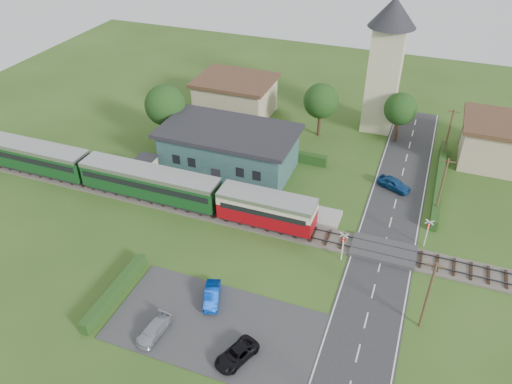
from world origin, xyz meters
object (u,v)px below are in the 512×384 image
(equipment_hut, at_px, (146,167))
(train, at_px, (125,177))
(house_east, at_px, (497,141))
(pedestrian_far, at_px, (167,177))
(house_west, at_px, (235,96))
(car_park_dark, at_px, (236,354))
(crossing_signal_far, at_px, (428,229))
(car_park_silver, at_px, (154,330))
(church_tower, at_px, (387,56))
(crossing_signal_near, at_px, (343,242))
(car_on_road, at_px, (394,184))
(pedestrian_near, at_px, (255,196))
(car_park_blue, at_px, (212,295))
(station_building, at_px, (229,149))

(equipment_hut, height_order, train, train)
(house_east, xyz_separation_m, pedestrian_far, (-35.09, -19.32, -1.43))
(house_west, height_order, car_park_dark, house_west)
(crossing_signal_far, xyz_separation_m, car_park_silver, (-19.33, -18.89, -1.54))
(church_tower, xyz_separation_m, crossing_signal_near, (1.40, -28.41, -8.08))
(car_park_dark, bearing_deg, car_on_road, 95.92)
(house_west, xyz_separation_m, car_park_dark, (16.37, -39.31, -2.19))
(equipment_hut, bearing_deg, car_park_silver, -58.08)
(equipment_hut, distance_m, crossing_signal_near, 25.04)
(train, bearing_deg, crossing_signal_near, -5.46)
(house_west, bearing_deg, car_park_dark, -67.39)
(church_tower, bearing_deg, car_park_dark, -94.90)
(church_tower, distance_m, pedestrian_near, 26.54)
(train, xyz_separation_m, car_on_road, (28.17, 11.46, -1.47))
(church_tower, xyz_separation_m, car_park_dark, (-3.63, -42.31, -9.62))
(crossing_signal_far, bearing_deg, crossing_signal_near, -146.31)
(crossing_signal_far, bearing_deg, train, -175.77)
(crossing_signal_far, bearing_deg, car_park_silver, -135.65)
(crossing_signal_near, height_order, car_park_silver, crossing_signal_near)
(crossing_signal_near, xyz_separation_m, pedestrian_far, (-21.49, 5.08, -0.78))
(crossing_signal_near, distance_m, crossing_signal_far, 8.65)
(crossing_signal_near, relative_size, pedestrian_near, 2.02)
(car_park_silver, bearing_deg, equipment_hut, 128.55)
(house_east, xyz_separation_m, car_park_dark, (-18.63, -38.31, -2.20))
(house_east, height_order, car_park_dark, house_east)
(train, relative_size, car_park_silver, 12.11)
(house_east, relative_size, car_on_road, 2.27)
(church_tower, height_order, car_on_road, church_tower)
(train, distance_m, car_park_silver, 21.10)
(train, xyz_separation_m, car_park_blue, (15.90, -11.50, -1.51))
(train, relative_size, car_park_blue, 12.21)
(car_park_blue, distance_m, car_park_dark, 6.43)
(car_park_dark, bearing_deg, crossing_signal_near, 92.12)
(car_park_silver, xyz_separation_m, pedestrian_far, (-9.36, 19.18, 0.76))
(car_park_silver, bearing_deg, church_tower, 82.47)
(car_park_silver, height_order, car_park_dark, car_park_dark)
(house_east, relative_size, pedestrian_far, 4.82)
(equipment_hut, distance_m, church_tower, 33.48)
(station_building, bearing_deg, crossing_signal_far, -15.63)
(house_east, height_order, pedestrian_far, house_east)
(station_building, distance_m, train, 12.59)
(crossing_signal_near, distance_m, car_on_road, 14.25)
(car_park_silver, bearing_deg, pedestrian_far, 122.66)
(crossing_signal_far, xyz_separation_m, car_park_dark, (-12.23, -18.70, -1.54))
(house_west, height_order, pedestrian_near, house_west)
(station_building, bearing_deg, train, -134.35)
(station_building, bearing_deg, car_on_road, 7.24)
(car_park_blue, bearing_deg, car_park_dark, -67.52)
(crossing_signal_near, bearing_deg, train, 174.54)
(car_on_road, height_order, pedestrian_near, pedestrian_near)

